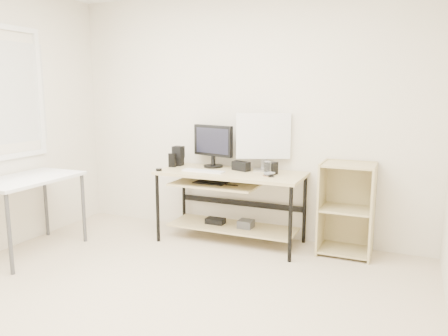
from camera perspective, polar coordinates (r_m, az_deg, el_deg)
room at (r=3.06m, az=-13.22°, el=5.06°), size 4.01×4.01×2.62m
desk at (r=4.53m, az=0.62°, el=-3.11°), size 1.50×0.65×0.75m
side_table at (r=4.60m, az=-24.30°, el=-2.13°), size 0.60×1.00×0.75m
shelf_unit at (r=4.40m, az=15.77°, el=-5.04°), size 0.50×0.40×0.90m
black_monitor at (r=4.71m, az=-1.44°, el=3.25°), size 0.50×0.21×0.46m
white_imac at (r=4.51m, az=5.14°, el=3.96°), size 0.53×0.27×0.60m
keyboard at (r=4.48m, az=-2.71°, el=-0.41°), size 0.44×0.13×0.02m
mouse at (r=4.31m, az=6.03°, el=-0.67°), size 0.12×0.15×0.04m
center_speaker at (r=4.54m, az=2.25°, el=0.25°), size 0.21×0.15×0.10m
speaker_left at (r=4.86m, az=-5.99°, el=1.64°), size 0.11×0.11×0.22m
speaker_right at (r=4.35m, az=6.18°, el=-0.04°), size 0.13×0.13×0.12m
audio_controller at (r=4.78m, az=-6.77°, el=1.02°), size 0.08×0.05×0.15m
volume_puck at (r=4.57m, az=-8.51°, el=-0.22°), size 0.07×0.07×0.03m
smartphone at (r=4.26m, az=6.16°, el=-1.04°), size 0.09×0.12×0.01m
coaster at (r=4.28m, az=5.67°, el=-0.99°), size 0.10×0.10×0.01m
drinking_glass at (r=4.27m, az=5.69°, el=-0.04°), size 0.08×0.08×0.14m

